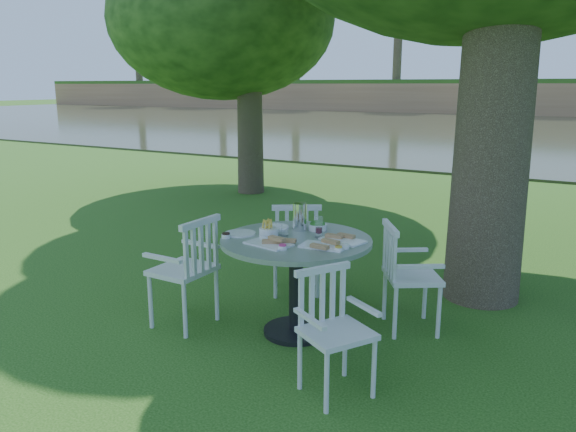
% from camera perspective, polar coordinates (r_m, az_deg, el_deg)
% --- Properties ---
extents(ground, '(140.00, 140.00, 0.00)m').
position_cam_1_polar(ground, '(5.60, -1.03, -8.90)').
color(ground, '#18440E').
rests_on(ground, ground).
extents(table, '(1.27, 1.27, 0.85)m').
position_cam_1_polar(table, '(4.75, 0.82, -4.48)').
color(table, black).
rests_on(table, ground).
extents(chair_ne, '(0.63, 0.64, 0.94)m').
position_cam_1_polar(chair_ne, '(4.97, 11.48, -5.28)').
color(chair_ne, silver).
rests_on(chair_ne, ground).
extents(chair_nw, '(0.65, 0.64, 0.96)m').
position_cam_1_polar(chair_nw, '(5.66, 0.83, -2.61)').
color(chair_nw, silver).
rests_on(chair_nw, ground).
extents(chair_sw, '(0.48, 0.51, 0.99)m').
position_cam_1_polar(chair_sw, '(4.98, -9.80, -4.81)').
color(chair_sw, silver).
rests_on(chair_sw, ground).
extents(chair_se, '(0.58, 0.59, 0.87)m').
position_cam_1_polar(chair_se, '(3.97, 4.30, -10.52)').
color(chair_se, silver).
rests_on(chair_se, ground).
extents(tableware, '(1.20, 0.83, 0.24)m').
position_cam_1_polar(tableware, '(4.79, 0.68, -1.41)').
color(tableware, white).
rests_on(tableware, table).
extents(river, '(100.00, 28.00, 0.12)m').
position_cam_1_polar(river, '(27.67, 24.33, 7.67)').
color(river, '#30351F').
rests_on(river, ground).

